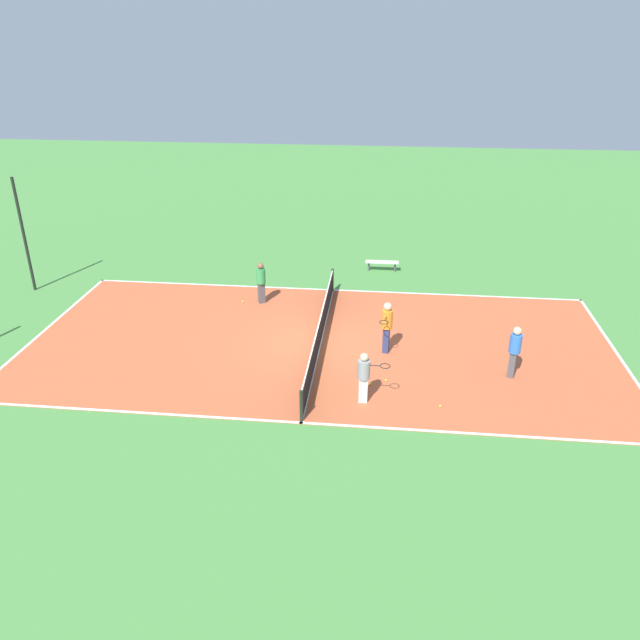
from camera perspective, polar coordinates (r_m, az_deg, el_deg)
name	(u,v)px	position (r m, az deg, el deg)	size (l,w,h in m)	color
ground_plane	(320,343)	(21.65, 0.00, -2.16)	(80.00, 80.00, 0.00)	#47843D
court_surface	(320,343)	(21.64, 0.00, -2.13)	(9.80, 20.13, 0.02)	#B75633
tennis_net	(320,330)	(21.41, 0.00, -0.93)	(9.60, 0.10, 0.97)	black
bench	(382,263)	(28.14, 5.69, 5.21)	(0.36, 1.47, 0.45)	silver
player_far_green	(261,280)	(24.55, -5.42, 3.65)	(0.49, 0.49, 1.67)	#4C4C51
player_baseline_gray	(364,374)	(17.98, 4.05, -4.98)	(0.37, 0.94, 1.59)	white
player_near_blue	(515,349)	(20.07, 17.38, -2.51)	(0.47, 0.47, 1.71)	#4C4C51
player_center_orange	(387,324)	(20.69, 6.13, -0.36)	(0.97, 0.49, 1.80)	navy
tennis_ball_left_sideline	(370,384)	(19.23, 4.64, -5.84)	(0.07, 0.07, 0.07)	#CCE033
tennis_ball_far_baseline	(440,406)	(18.46, 10.94, -7.72)	(0.07, 0.07, 0.07)	#CCE033
tennis_ball_midcourt	(243,302)	(24.98, -7.05, 1.68)	(0.07, 0.07, 0.07)	#CCE033
tennis_ball_near_net	(386,380)	(19.47, 6.04, -5.49)	(0.07, 0.07, 0.07)	#CCE033
fence_post_back_right	(24,236)	(27.95, -25.45, 6.99)	(0.12, 0.12, 4.71)	black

